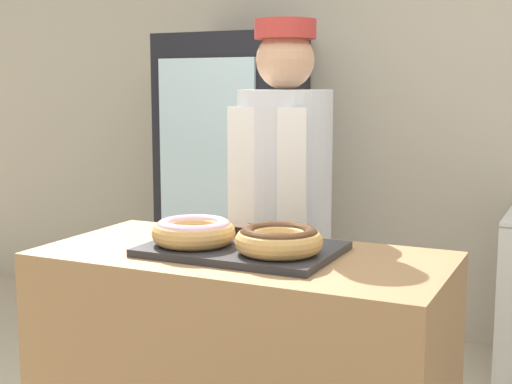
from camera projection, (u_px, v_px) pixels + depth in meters
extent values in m
cube|color=#BCB29E|center=(407.00, 105.00, 4.08)|extent=(8.00, 0.06, 2.70)
cube|color=#2D2D33|center=(242.00, 249.00, 2.24)|extent=(0.59, 0.41, 0.02)
torus|color=tan|center=(194.00, 233.00, 2.25)|extent=(0.27, 0.27, 0.07)
torus|color=#EFADC6|center=(194.00, 227.00, 2.24)|extent=(0.24, 0.24, 0.05)
torus|color=tan|center=(279.00, 241.00, 2.12)|extent=(0.27, 0.27, 0.07)
torus|color=#472814|center=(279.00, 235.00, 2.12)|extent=(0.24, 0.24, 0.05)
cube|color=black|center=(237.00, 229.00, 2.41)|extent=(0.08, 0.08, 0.03)
cube|color=black|center=(289.00, 234.00, 2.33)|extent=(0.08, 0.08, 0.03)
cylinder|color=#4C4C51|center=(283.00, 348.00, 2.87)|extent=(0.27, 0.27, 0.82)
cylinder|color=silver|center=(284.00, 170.00, 2.76)|extent=(0.37, 0.37, 0.62)
cube|color=white|center=(266.00, 281.00, 2.67)|extent=(0.31, 0.02, 1.30)
sphere|color=tan|center=(285.00, 60.00, 2.70)|extent=(0.22, 0.22, 0.22)
cylinder|color=#B2332D|center=(285.00, 29.00, 2.68)|extent=(0.23, 0.23, 0.07)
cube|color=black|center=(234.00, 186.00, 4.21)|extent=(0.72, 0.63, 1.75)
cube|color=silver|center=(207.00, 187.00, 3.91)|extent=(0.59, 0.02, 1.40)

